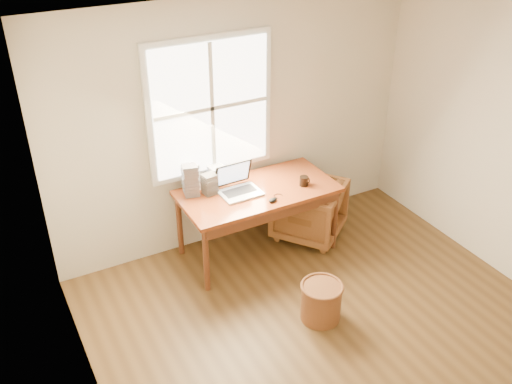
{
  "coord_description": "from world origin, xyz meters",
  "views": [
    {
      "loc": [
        -2.38,
        -2.6,
        3.64
      ],
      "look_at": [
        -0.1,
        1.65,
        0.83
      ],
      "focal_mm": 40.0,
      "sensor_mm": 36.0,
      "label": 1
    }
  ],
  "objects_px": {
    "laptop": "(241,182)",
    "coffee_mug": "(304,181)",
    "wicker_stool": "(321,302)",
    "desk": "(258,191)",
    "cd_stack_a": "(191,177)",
    "armchair": "(309,210)"
  },
  "relations": [
    {
      "from": "laptop",
      "to": "coffee_mug",
      "type": "height_order",
      "value": "laptop"
    },
    {
      "from": "coffee_mug",
      "to": "cd_stack_a",
      "type": "distance_m",
      "value": 1.15
    },
    {
      "from": "coffee_mug",
      "to": "wicker_stool",
      "type": "bearing_deg",
      "value": -118.3
    },
    {
      "from": "armchair",
      "to": "coffee_mug",
      "type": "height_order",
      "value": "coffee_mug"
    },
    {
      "from": "desk",
      "to": "cd_stack_a",
      "type": "height_order",
      "value": "cd_stack_a"
    },
    {
      "from": "desk",
      "to": "armchair",
      "type": "height_order",
      "value": "desk"
    },
    {
      "from": "coffee_mug",
      "to": "cd_stack_a",
      "type": "relative_size",
      "value": 0.36
    },
    {
      "from": "coffee_mug",
      "to": "armchair",
      "type": "bearing_deg",
      "value": 34.36
    },
    {
      "from": "laptop",
      "to": "coffee_mug",
      "type": "distance_m",
      "value": 0.67
    },
    {
      "from": "armchair",
      "to": "laptop",
      "type": "xyz_separation_m",
      "value": [
        -0.83,
        -0.0,
        0.57
      ]
    },
    {
      "from": "armchair",
      "to": "desk",
      "type": "bearing_deg",
      "value": -37.06
    },
    {
      "from": "wicker_stool",
      "to": "coffee_mug",
      "type": "relative_size",
      "value": 3.6
    },
    {
      "from": "desk",
      "to": "laptop",
      "type": "distance_m",
      "value": 0.25
    },
    {
      "from": "wicker_stool",
      "to": "cd_stack_a",
      "type": "xyz_separation_m",
      "value": [
        -0.59,
        1.52,
        0.71
      ]
    },
    {
      "from": "laptop",
      "to": "coffee_mug",
      "type": "xyz_separation_m",
      "value": [
        0.65,
        -0.14,
        -0.09
      ]
    },
    {
      "from": "wicker_stool",
      "to": "laptop",
      "type": "xyz_separation_m",
      "value": [
        -0.2,
        1.19,
        0.71
      ]
    },
    {
      "from": "armchair",
      "to": "wicker_stool",
      "type": "relative_size",
      "value": 1.95
    },
    {
      "from": "laptop",
      "to": "cd_stack_a",
      "type": "bearing_deg",
      "value": 138.91
    },
    {
      "from": "wicker_stool",
      "to": "coffee_mug",
      "type": "xyz_separation_m",
      "value": [
        0.45,
        1.05,
        0.62
      ]
    },
    {
      "from": "armchair",
      "to": "wicker_stool",
      "type": "height_order",
      "value": "armchair"
    },
    {
      "from": "armchair",
      "to": "coffee_mug",
      "type": "xyz_separation_m",
      "value": [
        -0.18,
        -0.15,
        0.48
      ]
    },
    {
      "from": "armchair",
      "to": "cd_stack_a",
      "type": "height_order",
      "value": "cd_stack_a"
    }
  ]
}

